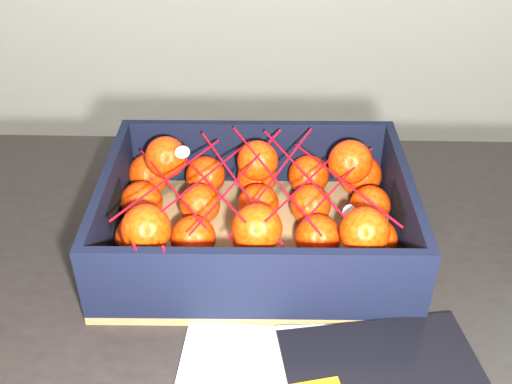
{
  "coord_description": "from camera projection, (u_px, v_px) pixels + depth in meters",
  "views": [
    {
      "loc": [
        -0.09,
        -0.29,
        1.29
      ],
      "look_at": [
        -0.09,
        0.32,
        0.86
      ],
      "focal_mm": 42.54,
      "sensor_mm": 36.0,
      "label": 1
    }
  ],
  "objects": [
    {
      "name": "table",
      "position": [
        305.0,
        354.0,
        0.81
      ],
      "size": [
        1.21,
        0.82,
        0.75
      ],
      "color": "black",
      "rests_on": "ground"
    },
    {
      "name": "produce_crate",
      "position": [
        256.0,
        225.0,
        0.82
      ],
      "size": [
        0.4,
        0.3,
        0.11
      ],
      "color": "olive",
      "rests_on": "table"
    },
    {
      "name": "clementine_heap",
      "position": [
        255.0,
        214.0,
        0.81
      ],
      "size": [
        0.38,
        0.28,
        0.11
      ],
      "color": "red",
      "rests_on": "produce_crate"
    },
    {
      "name": "mesh_net",
      "position": [
        249.0,
        185.0,
        0.77
      ],
      "size": [
        0.33,
        0.27,
        0.09
      ],
      "color": "red",
      "rests_on": "clementine_heap"
    }
  ]
}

